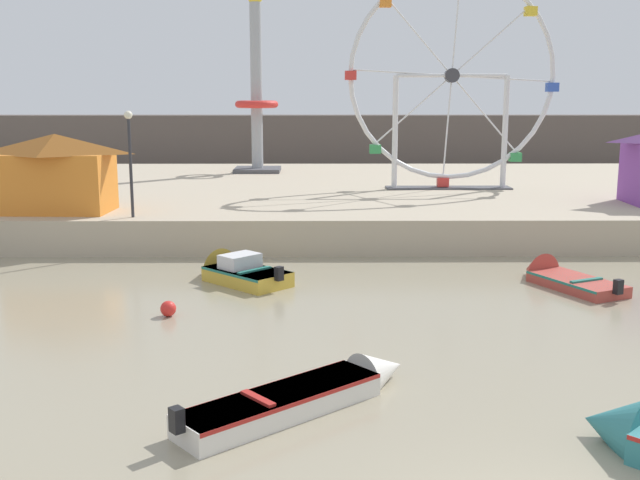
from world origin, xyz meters
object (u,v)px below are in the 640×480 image
at_px(motorboat_mustard_yellow, 234,271).
at_px(ferris_wheel_white_frame, 452,80).
at_px(motorboat_white_red_stripe, 316,391).
at_px(promenade_lamp_near, 130,149).
at_px(motorboat_faded_red, 558,278).
at_px(carnival_booth_orange_canopy, 57,172).
at_px(drop_tower_steel_tower, 257,102).
at_px(mooring_buoy_orange, 168,309).

xyz_separation_m(motorboat_mustard_yellow, ferris_wheel_white_frame, (9.48, 13.69, 6.49)).
bearing_deg(motorboat_white_red_stripe, motorboat_mustard_yellow, 64.26).
relative_size(motorboat_mustard_yellow, promenade_lamp_near, 0.89).
height_order(motorboat_faded_red, promenade_lamp_near, promenade_lamp_near).
relative_size(motorboat_white_red_stripe, motorboat_faded_red, 1.17).
bearing_deg(motorboat_faded_red, promenade_lamp_near, 46.21).
xyz_separation_m(motorboat_faded_red, carnival_booth_orange_canopy, (-18.32, 6.49, 2.84)).
height_order(drop_tower_steel_tower, promenade_lamp_near, drop_tower_steel_tower).
height_order(motorboat_mustard_yellow, promenade_lamp_near, promenade_lamp_near).
bearing_deg(motorboat_faded_red, mooring_buoy_orange, 81.98).
bearing_deg(promenade_lamp_near, motorboat_faded_red, -18.79).
distance_m(motorboat_faded_red, ferris_wheel_white_frame, 15.69).
bearing_deg(drop_tower_steel_tower, motorboat_mustard_yellow, -87.87).
xyz_separation_m(motorboat_mustard_yellow, carnival_booth_orange_canopy, (-7.70, 6.00, 2.72)).
bearing_deg(motorboat_mustard_yellow, drop_tower_steel_tower, -43.39).
bearing_deg(motorboat_white_red_stripe, motorboat_faded_red, 10.45).
bearing_deg(carnival_booth_orange_canopy, motorboat_faded_red, -17.36).
height_order(motorboat_faded_red, mooring_buoy_orange, motorboat_faded_red).
height_order(motorboat_white_red_stripe, drop_tower_steel_tower, drop_tower_steel_tower).
relative_size(motorboat_faded_red, drop_tower_steel_tower, 0.38).
height_order(motorboat_mustard_yellow, carnival_booth_orange_canopy, carnival_booth_orange_canopy).
xyz_separation_m(drop_tower_steel_tower, carnival_booth_orange_canopy, (-6.86, -16.41, -2.64)).
bearing_deg(carnival_booth_orange_canopy, motorboat_mustard_yellow, -35.79).
relative_size(promenade_lamp_near, mooring_buoy_orange, 9.28).
bearing_deg(drop_tower_steel_tower, carnival_booth_orange_canopy, -112.69).
bearing_deg(ferris_wheel_white_frame, promenade_lamp_near, -146.77).
xyz_separation_m(ferris_wheel_white_frame, mooring_buoy_orange, (-10.88, -17.86, -6.57)).
bearing_deg(motorboat_white_red_stripe, mooring_buoy_orange, 83.41).
relative_size(motorboat_white_red_stripe, motorboat_mustard_yellow, 1.34).
xyz_separation_m(motorboat_white_red_stripe, mooring_buoy_orange, (-4.09, 6.09, -0.03)).
xyz_separation_m(ferris_wheel_white_frame, promenade_lamp_near, (-13.86, -9.08, -2.74)).
bearing_deg(promenade_lamp_near, mooring_buoy_orange, -71.22).
xyz_separation_m(carnival_booth_orange_canopy, promenade_lamp_near, (3.32, -1.38, 1.02)).
distance_m(motorboat_white_red_stripe, promenade_lamp_near, 16.90).
relative_size(ferris_wheel_white_frame, carnival_booth_orange_canopy, 2.29).
height_order(carnival_booth_orange_canopy, mooring_buoy_orange, carnival_booth_orange_canopy).
relative_size(motorboat_faded_red, ferris_wheel_white_frame, 0.39).
relative_size(motorboat_mustard_yellow, drop_tower_steel_tower, 0.33).
height_order(motorboat_white_red_stripe, ferris_wheel_white_frame, ferris_wheel_white_frame).
distance_m(motorboat_white_red_stripe, ferris_wheel_white_frame, 25.74).
xyz_separation_m(motorboat_faded_red, mooring_buoy_orange, (-12.02, -3.67, 0.03)).
bearing_deg(motorboat_mustard_yellow, mooring_buoy_orange, 115.96).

